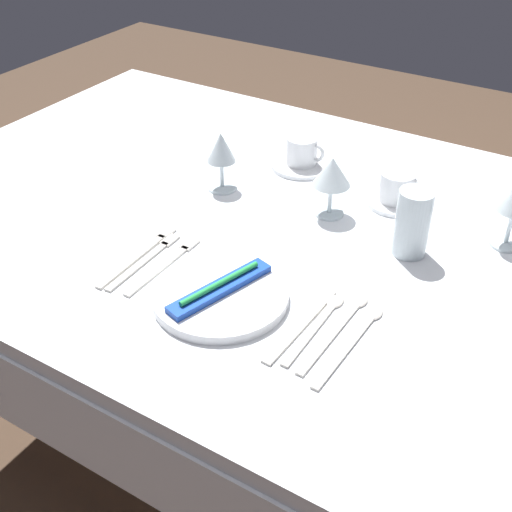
{
  "coord_description": "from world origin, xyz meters",
  "views": [
    {
      "loc": [
        0.52,
        -1.0,
        1.46
      ],
      "look_at": [
        -0.0,
        -0.16,
        0.76
      ],
      "focal_mm": 45.96,
      "sensor_mm": 36.0,
      "label": 1
    }
  ],
  "objects_px": {
    "coffee_cup_left": "(398,186)",
    "wine_glass_right": "(332,174)",
    "fork_inner": "(147,259)",
    "coffee_cup_right": "(302,150)",
    "spoon_tea": "(356,335)",
    "wine_glass_centre": "(221,151)",
    "dinner_plate": "(220,295)",
    "dinner_knife": "(299,327)",
    "spoon_soup": "(321,320)",
    "toothbrush_package": "(220,287)",
    "fork_salad": "(141,254)",
    "fork_outer": "(166,263)",
    "drink_tumbler": "(412,227)",
    "spoon_dessert": "(342,323)"
  },
  "relations": [
    {
      "from": "fork_inner",
      "to": "spoon_tea",
      "type": "distance_m",
      "value": 0.43
    },
    {
      "from": "dinner_knife",
      "to": "coffee_cup_left",
      "type": "xyz_separation_m",
      "value": [
        -0.02,
        0.47,
        0.04
      ]
    },
    {
      "from": "dinner_plate",
      "to": "fork_salad",
      "type": "distance_m",
      "value": 0.21
    },
    {
      "from": "wine_glass_centre",
      "to": "dinner_plate",
      "type": "bearing_deg",
      "value": -56.66
    },
    {
      "from": "spoon_tea",
      "to": "wine_glass_centre",
      "type": "height_order",
      "value": "wine_glass_centre"
    },
    {
      "from": "fork_salad",
      "to": "fork_inner",
      "type": "bearing_deg",
      "value": -19.43
    },
    {
      "from": "coffee_cup_right",
      "to": "wine_glass_centre",
      "type": "height_order",
      "value": "wine_glass_centre"
    },
    {
      "from": "wine_glass_centre",
      "to": "drink_tumbler",
      "type": "xyz_separation_m",
      "value": [
        0.45,
        -0.02,
        -0.03
      ]
    },
    {
      "from": "toothbrush_package",
      "to": "spoon_soup",
      "type": "height_order",
      "value": "toothbrush_package"
    },
    {
      "from": "toothbrush_package",
      "to": "spoon_dessert",
      "type": "height_order",
      "value": "toothbrush_package"
    },
    {
      "from": "fork_inner",
      "to": "spoon_tea",
      "type": "height_order",
      "value": "spoon_tea"
    },
    {
      "from": "dinner_knife",
      "to": "spoon_tea",
      "type": "relative_size",
      "value": 0.95
    },
    {
      "from": "wine_glass_centre",
      "to": "spoon_dessert",
      "type": "bearing_deg",
      "value": -33.13
    },
    {
      "from": "coffee_cup_right",
      "to": "fork_outer",
      "type": "bearing_deg",
      "value": -93.65
    },
    {
      "from": "dinner_plate",
      "to": "spoon_tea",
      "type": "xyz_separation_m",
      "value": [
        0.24,
        0.04,
        -0.01
      ]
    },
    {
      "from": "spoon_soup",
      "to": "coffee_cup_left",
      "type": "relative_size",
      "value": 2.06
    },
    {
      "from": "fork_salad",
      "to": "spoon_soup",
      "type": "relative_size",
      "value": 1.11
    },
    {
      "from": "fork_outer",
      "to": "fork_salad",
      "type": "distance_m",
      "value": 0.06
    },
    {
      "from": "fork_inner",
      "to": "fork_salad",
      "type": "height_order",
      "value": "same"
    },
    {
      "from": "fork_inner",
      "to": "dinner_knife",
      "type": "relative_size",
      "value": 0.95
    },
    {
      "from": "coffee_cup_right",
      "to": "wine_glass_right",
      "type": "xyz_separation_m",
      "value": [
        0.15,
        -0.16,
        0.05
      ]
    },
    {
      "from": "coffee_cup_left",
      "to": "wine_glass_centre",
      "type": "height_order",
      "value": "wine_glass_centre"
    },
    {
      "from": "spoon_soup",
      "to": "coffee_cup_left",
      "type": "xyz_separation_m",
      "value": [
        -0.04,
        0.43,
        0.04
      ]
    },
    {
      "from": "fork_salad",
      "to": "drink_tumbler",
      "type": "relative_size",
      "value": 1.69
    },
    {
      "from": "coffee_cup_right",
      "to": "wine_glass_right",
      "type": "distance_m",
      "value": 0.22
    },
    {
      "from": "toothbrush_package",
      "to": "fork_salad",
      "type": "xyz_separation_m",
      "value": [
        -0.21,
        0.03,
        -0.02
      ]
    },
    {
      "from": "fork_outer",
      "to": "coffee_cup_right",
      "type": "relative_size",
      "value": 2.19
    },
    {
      "from": "fork_inner",
      "to": "spoon_tea",
      "type": "bearing_deg",
      "value": 1.38
    },
    {
      "from": "toothbrush_package",
      "to": "fork_outer",
      "type": "height_order",
      "value": "toothbrush_package"
    },
    {
      "from": "coffee_cup_right",
      "to": "wine_glass_centre",
      "type": "bearing_deg",
      "value": -119.17
    },
    {
      "from": "dinner_knife",
      "to": "wine_glass_right",
      "type": "xyz_separation_m",
      "value": [
        -0.12,
        0.35,
        0.09
      ]
    },
    {
      "from": "coffee_cup_left",
      "to": "wine_glass_right",
      "type": "bearing_deg",
      "value": -131.64
    },
    {
      "from": "fork_salad",
      "to": "coffee_cup_left",
      "type": "height_order",
      "value": "coffee_cup_left"
    },
    {
      "from": "fork_inner",
      "to": "wine_glass_centre",
      "type": "bearing_deg",
      "value": 95.87
    },
    {
      "from": "spoon_dessert",
      "to": "coffee_cup_left",
      "type": "relative_size",
      "value": 2.34
    },
    {
      "from": "fork_salad",
      "to": "wine_glass_right",
      "type": "xyz_separation_m",
      "value": [
        0.24,
        0.32,
        0.09
      ]
    },
    {
      "from": "dinner_plate",
      "to": "fork_outer",
      "type": "bearing_deg",
      "value": 167.3
    },
    {
      "from": "fork_outer",
      "to": "drink_tumbler",
      "type": "distance_m",
      "value": 0.47
    },
    {
      "from": "fork_outer",
      "to": "wine_glass_centre",
      "type": "distance_m",
      "value": 0.32
    },
    {
      "from": "spoon_tea",
      "to": "fork_outer",
      "type": "bearing_deg",
      "value": -179.6
    },
    {
      "from": "fork_outer",
      "to": "spoon_soup",
      "type": "xyz_separation_m",
      "value": [
        0.32,
        0.01,
        0.0
      ]
    },
    {
      "from": "spoon_tea",
      "to": "spoon_dessert",
      "type": "bearing_deg",
      "value": 155.37
    },
    {
      "from": "fork_inner",
      "to": "coffee_cup_left",
      "type": "xyz_separation_m",
      "value": [
        0.32,
        0.45,
        0.04
      ]
    },
    {
      "from": "spoon_tea",
      "to": "wine_glass_centre",
      "type": "relative_size",
      "value": 1.7
    },
    {
      "from": "fork_inner",
      "to": "spoon_soup",
      "type": "relative_size",
      "value": 1.01
    },
    {
      "from": "dinner_knife",
      "to": "wine_glass_centre",
      "type": "xyz_separation_m",
      "value": [
        -0.37,
        0.32,
        0.09
      ]
    },
    {
      "from": "fork_salad",
      "to": "dinner_knife",
      "type": "bearing_deg",
      "value": -4.26
    },
    {
      "from": "fork_salad",
      "to": "spoon_soup",
      "type": "distance_m",
      "value": 0.38
    },
    {
      "from": "spoon_dessert",
      "to": "coffee_cup_right",
      "type": "bearing_deg",
      "value": 124.95
    },
    {
      "from": "fork_inner",
      "to": "coffee_cup_right",
      "type": "relative_size",
      "value": 2.17
    }
  ]
}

